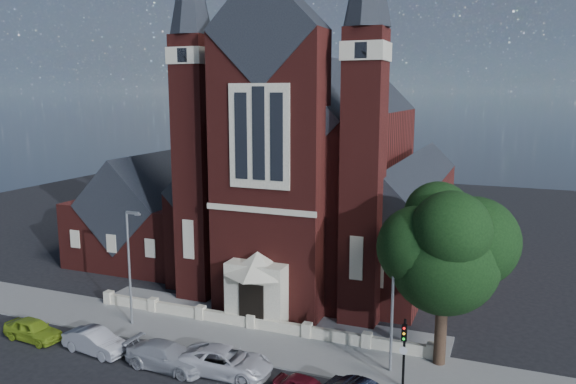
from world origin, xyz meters
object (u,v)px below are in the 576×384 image
(church, at_px, (328,177))
(car_silver_b, at_px, (167,356))
(car_silver_a, at_px, (96,341))
(street_lamp_left, at_px, (130,261))
(parish_hall, at_px, (153,218))
(street_lamp_right, at_px, (394,297))
(car_white_suv, at_px, (226,361))
(car_lime_van, at_px, (33,330))
(street_tree, at_px, (446,253))
(traffic_signal, at_px, (404,345))

(church, distance_m, car_silver_b, 24.52)
(car_silver_a, bearing_deg, street_lamp_left, 13.42)
(parish_hall, height_order, street_lamp_right, parish_hall)
(parish_hall, relative_size, car_white_suv, 2.22)
(car_lime_van, bearing_deg, street_tree, -72.15)
(street_lamp_left, xyz_separation_m, car_silver_a, (0.45, -4.28, -3.87))
(parish_hall, bearing_deg, traffic_signal, -29.98)
(parish_hall, distance_m, car_lime_van, 18.98)
(car_silver_a, distance_m, car_silver_b, 5.23)
(car_lime_van, bearing_deg, traffic_signal, -78.99)
(traffic_signal, relative_size, car_lime_van, 0.96)
(parish_hall, xyz_separation_m, car_silver_a, (8.54, -18.28, -3.28))
(street_tree, relative_size, traffic_signal, 2.67)
(traffic_signal, xyz_separation_m, car_white_suv, (-9.72, -2.05, -1.82))
(street_lamp_left, distance_m, car_silver_b, 8.11)
(church, distance_m, traffic_signal, 23.94)
(church, relative_size, car_white_suv, 6.35)
(traffic_signal, bearing_deg, car_white_suv, -168.10)
(street_lamp_right, xyz_separation_m, car_lime_van, (-22.57, -4.35, -3.89))
(street_tree, distance_m, car_silver_a, 21.84)
(church, height_order, street_lamp_right, church)
(traffic_signal, bearing_deg, parish_hall, 150.02)
(traffic_signal, bearing_deg, car_silver_b, -168.29)
(car_silver_a, bearing_deg, car_white_suv, -78.21)
(car_silver_a, distance_m, car_white_suv, 8.77)
(car_lime_van, relative_size, car_white_suv, 0.76)
(traffic_signal, relative_size, car_white_suv, 0.73)
(church, relative_size, street_lamp_left, 4.31)
(church, height_order, car_silver_a, church)
(parish_hall, relative_size, traffic_signal, 3.05)
(car_lime_van, bearing_deg, street_lamp_left, -42.11)
(traffic_signal, height_order, car_white_suv, traffic_signal)
(church, relative_size, car_lime_van, 8.37)
(street_tree, height_order, street_lamp_left, street_tree)
(parish_hall, relative_size, street_lamp_left, 1.51)
(street_tree, height_order, car_silver_a, street_tree)
(street_tree, distance_m, street_lamp_left, 20.71)
(church, xyz_separation_m, car_lime_van, (-12.48, -23.29, -7.47))
(street_tree, distance_m, car_white_suv, 13.96)
(car_silver_b, bearing_deg, street_lamp_left, 55.23)
(street_lamp_left, bearing_deg, church, 67.34)
(street_lamp_right, xyz_separation_m, car_silver_a, (-17.55, -4.28, -3.87))
(street_tree, relative_size, car_lime_van, 2.57)
(street_lamp_left, height_order, street_lamp_right, same)
(car_lime_van, height_order, car_white_suv, car_white_suv)
(street_lamp_left, bearing_deg, car_silver_a, -84.05)
(church, height_order, car_silver_b, church)
(street_lamp_left, bearing_deg, traffic_signal, -4.76)
(car_white_suv, bearing_deg, car_silver_b, 99.84)
(traffic_signal, bearing_deg, church, 118.20)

